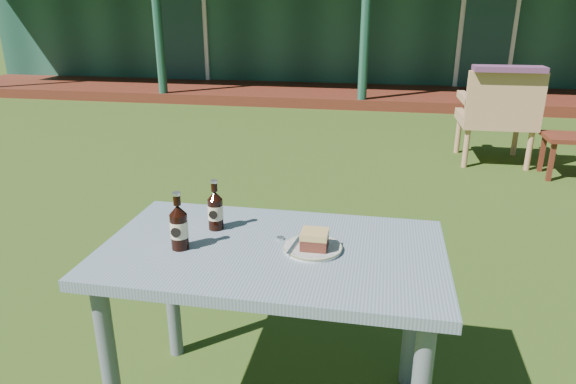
% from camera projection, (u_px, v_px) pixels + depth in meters
% --- Properties ---
extents(ground, '(80.00, 80.00, 0.00)m').
position_uv_depth(ground, '(323.00, 240.00, 3.52)').
color(ground, '#334916').
extents(pavilion, '(15.80, 8.30, 3.45)m').
position_uv_depth(pavilion, '(376.00, 1.00, 11.64)').
color(pavilion, '#1B4735').
rests_on(pavilion, ground).
extents(cafe_table, '(1.20, 0.70, 0.72)m').
position_uv_depth(cafe_table, '(272.00, 273.00, 1.83)').
color(cafe_table, slate).
rests_on(cafe_table, ground).
extents(plate, '(0.20, 0.20, 0.01)m').
position_uv_depth(plate, '(313.00, 248.00, 1.78)').
color(plate, silver).
rests_on(plate, cafe_table).
extents(cake_slice, '(0.09, 0.09, 0.06)m').
position_uv_depth(cake_slice, '(314.00, 239.00, 1.76)').
color(cake_slice, '#502419').
rests_on(cake_slice, plate).
extents(fork, '(0.03, 0.14, 0.00)m').
position_uv_depth(fork, '(294.00, 245.00, 1.78)').
color(fork, silver).
rests_on(fork, plate).
extents(cola_bottle_near, '(0.06, 0.06, 0.19)m').
position_uv_depth(cola_bottle_near, '(215.00, 210.00, 1.93)').
color(cola_bottle_near, black).
rests_on(cola_bottle_near, cafe_table).
extents(cola_bottle_far, '(0.06, 0.06, 0.21)m').
position_uv_depth(cola_bottle_far, '(179.00, 226.00, 1.77)').
color(cola_bottle_far, black).
rests_on(cola_bottle_far, cafe_table).
extents(bottle_cap, '(0.03, 0.03, 0.01)m').
position_uv_depth(bottle_cap, '(280.00, 238.00, 1.86)').
color(bottle_cap, silver).
rests_on(bottle_cap, cafe_table).
extents(armchair_left, '(0.71, 0.67, 0.94)m').
position_uv_depth(armchair_left, '(498.00, 112.00, 5.06)').
color(armchair_left, tan).
rests_on(armchair_left, ground).
extents(floral_throw, '(0.64, 0.23, 0.05)m').
position_uv_depth(floral_throw, '(509.00, 69.00, 4.74)').
color(floral_throw, '#5F3154').
rests_on(floral_throw, armchair_left).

